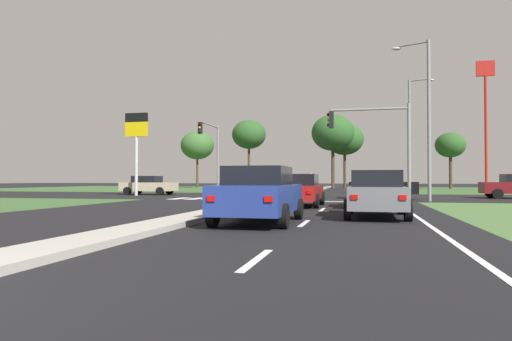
{
  "coord_description": "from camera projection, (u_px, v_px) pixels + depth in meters",
  "views": [
    {
      "loc": [
        5.1,
        -2.83,
        1.25
      ],
      "look_at": [
        -3.61,
        34.67,
        1.98
      ],
      "focal_mm": 32.14,
      "sensor_mm": 36.0,
      "label": 1
    }
  ],
  "objects": [
    {
      "name": "car_beige_sixth",
      "position": [
        148.0,
        185.0,
        36.67
      ],
      "size": [
        4.38,
        2.04,
        1.51
      ],
      "rotation": [
        0.0,
        0.0,
        -1.57
      ],
      "color": "#BCAD8E",
      "rests_on": "ground"
    },
    {
      "name": "crosswalk_bar_fifth",
      "position": [
        248.0,
        199.0,
        28.44
      ],
      "size": [
        0.7,
        2.8,
        0.01
      ],
      "primitive_type": "cube",
      "color": "silver",
      "rests_on": "ground"
    },
    {
      "name": "traffic_signal_near_right",
      "position": [
        377.0,
        135.0,
        25.4
      ],
      "size": [
        4.55,
        0.32,
        5.4
      ],
      "color": "gray",
      "rests_on": "ground"
    },
    {
      "name": "fuel_price_totem",
      "position": [
        136.0,
        135.0,
        34.94
      ],
      "size": [
        1.8,
        0.24,
        6.31
      ],
      "color": "silver",
      "rests_on": "ground"
    },
    {
      "name": "car_black_fourth",
      "position": [
        383.0,
        186.0,
        29.44
      ],
      "size": [
        4.27,
        2.06,
        1.6
      ],
      "rotation": [
        0.0,
        0.0,
        1.57
      ],
      "color": "black",
      "rests_on": "ground"
    },
    {
      "name": "treeline_third",
      "position": [
        333.0,
        133.0,
        60.29
      ],
      "size": [
        5.59,
        5.59,
        9.75
      ],
      "color": "#423323",
      "rests_on": "ground"
    },
    {
      "name": "pedestrian_at_median",
      "position": [
        311.0,
        180.0,
        46.48
      ],
      "size": [
        0.34,
        0.34,
        1.73
      ],
      "rotation": [
        0.0,
        0.0,
        1.81
      ],
      "color": "#232833",
      "rests_on": "median_island_far"
    },
    {
      "name": "edge_line_right",
      "position": [
        421.0,
        220.0,
        14.02
      ],
      "size": [
        0.14,
        24.0,
        0.01
      ],
      "primitive_type": "cube",
      "color": "silver",
      "rests_on": "ground"
    },
    {
      "name": "treeline_second",
      "position": [
        249.0,
        135.0,
        67.43
      ],
      "size": [
        4.99,
        4.99,
        9.95
      ],
      "color": "#423323",
      "rests_on": "ground"
    },
    {
      "name": "lane_dash_second",
      "position": [
        304.0,
        223.0,
        12.9
      ],
      "size": [
        0.14,
        2.0,
        0.01
      ],
      "primitive_type": "cube",
      "color": "silver",
      "rests_on": "ground"
    },
    {
      "name": "car_grey_seventh",
      "position": [
        376.0,
        193.0,
        15.05
      ],
      "size": [
        1.97,
        4.36,
        1.53
      ],
      "color": "slate",
      "rests_on": "ground"
    },
    {
      "name": "car_blue_second",
      "position": [
        259.0,
        194.0,
        13.04
      ],
      "size": [
        2.09,
        4.41,
        1.61
      ],
      "color": "navy",
      "rests_on": "ground"
    },
    {
      "name": "grass_verge_far_left",
      "position": [
        133.0,
        188.0,
        62.73
      ],
      "size": [
        35.0,
        35.0,
        0.01
      ],
      "primitive_type": "cube",
      "color": "#385B2D",
      "rests_on": "ground"
    },
    {
      "name": "car_red_eighth",
      "position": [
        299.0,
        190.0,
        21.09
      ],
      "size": [
        2.05,
        4.44,
        1.48
      ],
      "color": "#A31919",
      "rests_on": "ground"
    },
    {
      "name": "ground_plane",
      "position": [
        290.0,
        196.0,
        33.1
      ],
      "size": [
        200.0,
        200.0,
        0.0
      ],
      "primitive_type": "plane",
      "color": "black"
    },
    {
      "name": "median_island_near",
      "position": [
        198.0,
        216.0,
        14.6
      ],
      "size": [
        1.2,
        22.0,
        0.14
      ],
      "primitive_type": "cube",
      "color": "#ADA89E",
      "rests_on": "ground"
    },
    {
      "name": "fastfood_pole_sign",
      "position": [
        486.0,
        98.0,
        48.1
      ],
      "size": [
        1.8,
        0.4,
        13.7
      ],
      "color": "red",
      "rests_on": "ground"
    },
    {
      "name": "lane_dash_near",
      "position": [
        256.0,
        260.0,
        7.05
      ],
      "size": [
        0.14,
        2.0,
        0.01
      ],
      "primitive_type": "cube",
      "color": "silver",
      "rests_on": "ground"
    },
    {
      "name": "car_teal_near",
      "position": [
        372.0,
        190.0,
        20.37
      ],
      "size": [
        1.99,
        4.3,
        1.46
      ],
      "color": "#19565B",
      "rests_on": "ground"
    },
    {
      "name": "lane_dash_third",
      "position": [
        322.0,
        210.0,
        18.74
      ],
      "size": [
        0.14,
        2.0,
        0.01
      ],
      "primitive_type": "cube",
      "color": "silver",
      "rests_on": "ground"
    },
    {
      "name": "treeline_fifth",
      "position": [
        450.0,
        145.0,
        59.55
      ],
      "size": [
        3.83,
        3.83,
        7.33
      ],
      "color": "#423323",
      "rests_on": "ground"
    },
    {
      "name": "traffic_signal_far_left",
      "position": [
        212.0,
        145.0,
        39.65
      ],
      "size": [
        0.32,
        4.99,
        6.15
      ],
      "color": "gray",
      "rests_on": "ground"
    },
    {
      "name": "car_silver_fifth",
      "position": [
        279.0,
        184.0,
        41.86
      ],
      "size": [
        2.1,
        4.33,
        1.51
      ],
      "rotation": [
        0.0,
        0.0,
        3.14
      ],
      "color": "#B7B7BC",
      "rests_on": "ground"
    },
    {
      "name": "treeline_near",
      "position": [
        197.0,
        145.0,
        66.6
      ],
      "size": [
        4.83,
        4.83,
        8.23
      ],
      "color": "#423323",
      "rests_on": "ground"
    },
    {
      "name": "crosswalk_bar_second",
      "position": [
        196.0,
        199.0,
        29.22
      ],
      "size": [
        0.7,
        2.8,
        0.01
      ],
      "primitive_type": "cube",
      "color": "silver",
      "rests_on": "ground"
    },
    {
      "name": "crosswalk_bar_near",
      "position": [
        179.0,
        198.0,
        29.48
      ],
      "size": [
        0.7,
        2.8,
        0.01
      ],
      "primitive_type": "cube",
      "color": "silver",
      "rests_on": "ground"
    },
    {
      "name": "street_lamp_second",
      "position": [
        426.0,
        111.0,
        26.0
      ],
      "size": [
        2.08,
        0.93,
        9.16
      ],
      "color": "gray",
      "rests_on": "ground"
    },
    {
      "name": "treeline_fourth",
      "position": [
        345.0,
        139.0,
        63.3
      ],
      "size": [
        5.21,
        5.21,
        9.02
      ],
      "color": "#423323",
      "rests_on": "ground"
    },
    {
      "name": "crosswalk_bar_third",
      "position": [
        213.0,
        199.0,
        28.96
      ],
      "size": [
        0.7,
        2.8,
        0.01
      ],
      "primitive_type": "cube",
      "color": "silver",
      "rests_on": "ground"
    },
    {
      "name": "stop_bar_near",
      "position": [
        338.0,
        202.0,
        25.42
      ],
      "size": [
        6.4,
        0.5,
        0.01
      ],
      "primitive_type": "cube",
      "color": "silver",
      "rests_on": "ground"
    },
    {
      "name": "street_lamp_third",
      "position": [
        412.0,
        131.0,
        36.44
      ],
      "size": [
        1.91,
        0.73,
        9.2
      ],
      "color": "gray",
      "rests_on": "ground"
    },
    {
      "name": "median_island_far",
      "position": [
        321.0,
        189.0,
        57.45
      ],
      "size": [
        1.2,
        36.0,
        0.14
      ],
      "primitive_type": "cube",
      "color": "gray",
      "rests_on": "ground"
    },
    {
      "name": "crosswalk_bar_fourth",
      "position": [
        231.0,
        199.0,
        28.7
      ],
      "size": [
        0.7,
        2.8,
        0.01
      ],
      "primitive_type": "cube",
      "color": "silver",
      "rests_on": "ground"
    }
  ]
}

